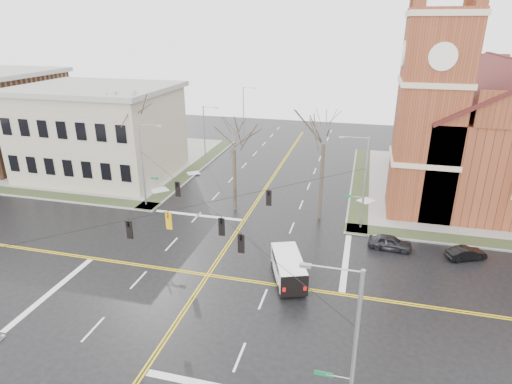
% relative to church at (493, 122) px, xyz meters
% --- Properties ---
extents(ground, '(120.00, 120.00, 0.00)m').
position_rel_church_xyz_m(ground, '(-24.76, -24.78, -8.43)').
color(ground, black).
rests_on(ground, ground).
extents(sidewalks, '(80.00, 80.00, 0.17)m').
position_rel_church_xyz_m(sidewalks, '(-24.76, -24.78, -8.36)').
color(sidewalks, gray).
rests_on(sidewalks, ground).
extents(road_markings, '(100.00, 100.00, 0.01)m').
position_rel_church_xyz_m(road_markings, '(-24.76, -24.78, -8.43)').
color(road_markings, gold).
rests_on(road_markings, ground).
extents(church, '(24.28, 27.48, 27.50)m').
position_rel_church_xyz_m(church, '(0.00, 0.00, 0.00)').
color(church, brown).
rests_on(church, ground).
extents(civic_building_a, '(18.00, 14.00, 11.00)m').
position_rel_church_xyz_m(civic_building_a, '(-46.76, -4.78, -2.93)').
color(civic_building_a, gray).
rests_on(civic_building_a, ground).
extents(signal_pole_ne, '(2.75, 0.22, 9.00)m').
position_rel_church_xyz_m(signal_pole_ne, '(-13.44, -13.28, -3.48)').
color(signal_pole_ne, gray).
rests_on(signal_pole_ne, ground).
extents(signal_pole_nw, '(2.75, 0.22, 9.00)m').
position_rel_church_xyz_m(signal_pole_nw, '(-36.09, -13.28, -3.48)').
color(signal_pole_nw, gray).
rests_on(signal_pole_nw, ground).
extents(signal_pole_se, '(2.75, 0.22, 9.00)m').
position_rel_church_xyz_m(signal_pole_se, '(-13.44, -36.28, -3.48)').
color(signal_pole_se, gray).
rests_on(signal_pole_se, ground).
extents(span_wires, '(23.02, 23.02, 0.03)m').
position_rel_church_xyz_m(span_wires, '(-24.76, -24.78, -2.23)').
color(span_wires, black).
rests_on(span_wires, ground).
extents(traffic_signals, '(8.21, 8.26, 1.30)m').
position_rel_church_xyz_m(traffic_signals, '(-24.76, -25.45, -2.98)').
color(traffic_signals, black).
rests_on(traffic_signals, ground).
extents(streetlight_north_a, '(2.30, 0.20, 8.00)m').
position_rel_church_xyz_m(streetlight_north_a, '(-35.42, 3.22, -3.97)').
color(streetlight_north_a, gray).
rests_on(streetlight_north_a, ground).
extents(streetlight_north_b, '(2.30, 0.20, 8.00)m').
position_rel_church_xyz_m(streetlight_north_b, '(-35.42, 23.22, -3.97)').
color(streetlight_north_b, gray).
rests_on(streetlight_north_b, ground).
extents(cargo_van, '(3.73, 5.60, 1.99)m').
position_rel_church_xyz_m(cargo_van, '(-18.54, -23.73, -7.25)').
color(cargo_van, white).
rests_on(cargo_van, ground).
extents(parked_car_a, '(3.88, 1.80, 1.29)m').
position_rel_church_xyz_m(parked_car_a, '(-10.64, -16.75, -7.79)').
color(parked_car_a, black).
rests_on(parked_car_a, ground).
extents(parked_car_b, '(3.51, 2.40, 1.10)m').
position_rel_church_xyz_m(parked_car_b, '(-4.46, -16.95, -7.89)').
color(parked_car_b, black).
rests_on(parked_car_b, ground).
extents(tree_nw_far, '(4.00, 4.00, 12.68)m').
position_rel_church_xyz_m(tree_nw_far, '(-38.82, -10.70, 0.73)').
color(tree_nw_far, '#352C22').
rests_on(tree_nw_far, ground).
extents(tree_nw_near, '(4.00, 4.00, 9.71)m').
position_rel_church_xyz_m(tree_nw_near, '(-26.46, -11.82, -1.38)').
color(tree_nw_near, '#352C22').
rests_on(tree_nw_near, ground).
extents(tree_ne, '(4.00, 4.00, 11.56)m').
position_rel_church_xyz_m(tree_ne, '(-17.43, -11.79, -0.07)').
color(tree_ne, '#352C22').
rests_on(tree_ne, ground).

